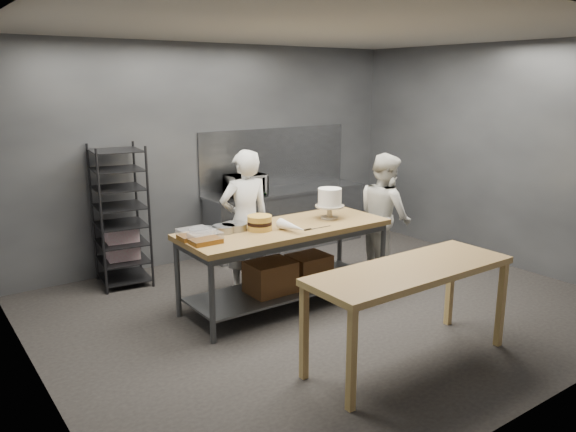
# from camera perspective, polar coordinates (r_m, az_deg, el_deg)

# --- Properties ---
(ground) EXTENTS (6.00, 6.00, 0.00)m
(ground) POSITION_cam_1_polar(r_m,az_deg,el_deg) (6.45, 3.94, -9.22)
(ground) COLOR black
(ground) RESTS_ON ground
(back_wall) EXTENTS (6.00, 0.04, 3.00)m
(back_wall) POSITION_cam_1_polar(r_m,az_deg,el_deg) (8.09, -7.26, 6.41)
(back_wall) COLOR #4C4F54
(back_wall) RESTS_ON ground
(work_table) EXTENTS (2.40, 0.90, 0.92)m
(work_table) POSITION_cam_1_polar(r_m,az_deg,el_deg) (6.32, -0.19, -4.12)
(work_table) COLOR brown
(work_table) RESTS_ON ground
(near_counter) EXTENTS (2.00, 0.70, 0.90)m
(near_counter) POSITION_cam_1_polar(r_m,az_deg,el_deg) (5.09, 12.34, -6.02)
(near_counter) COLOR #9E6E41
(near_counter) RESTS_ON ground
(back_counter) EXTENTS (2.60, 0.60, 0.90)m
(back_counter) POSITION_cam_1_polar(r_m,az_deg,el_deg) (8.53, -0.10, -0.27)
(back_counter) COLOR slate
(back_counter) RESTS_ON ground
(splashback_panel) EXTENTS (2.60, 0.02, 0.90)m
(splashback_panel) POSITION_cam_1_polar(r_m,az_deg,el_deg) (8.61, -1.27, 5.94)
(splashback_panel) COLOR slate
(splashback_panel) RESTS_ON back_counter
(speed_rack) EXTENTS (0.67, 0.72, 1.75)m
(speed_rack) POSITION_cam_1_polar(r_m,az_deg,el_deg) (7.22, -16.65, -0.12)
(speed_rack) COLOR black
(speed_rack) RESTS_ON ground
(chef_behind) EXTENTS (0.67, 0.49, 1.72)m
(chef_behind) POSITION_cam_1_polar(r_m,az_deg,el_deg) (6.71, -4.38, -0.56)
(chef_behind) COLOR silver
(chef_behind) RESTS_ON ground
(chef_right) EXTENTS (0.81, 0.92, 1.61)m
(chef_right) POSITION_cam_1_polar(r_m,az_deg,el_deg) (7.30, 9.79, 0.01)
(chef_right) COLOR silver
(chef_right) RESTS_ON ground
(microwave) EXTENTS (0.54, 0.37, 0.30)m
(microwave) POSITION_cam_1_polar(r_m,az_deg,el_deg) (8.02, -4.33, 3.16)
(microwave) COLOR black
(microwave) RESTS_ON back_counter
(frosted_cake_stand) EXTENTS (0.34, 0.34, 0.36)m
(frosted_cake_stand) POSITION_cam_1_polar(r_m,az_deg,el_deg) (6.56, 4.26, 1.72)
(frosted_cake_stand) COLOR #B1A58D
(frosted_cake_stand) RESTS_ON work_table
(layer_cake) EXTENTS (0.27, 0.27, 0.16)m
(layer_cake) POSITION_cam_1_polar(r_m,az_deg,el_deg) (6.07, -2.90, -0.70)
(layer_cake) COLOR gold
(layer_cake) RESTS_ON work_table
(cake_pans) EXTENTS (0.65, 0.28, 0.07)m
(cake_pans) POSITION_cam_1_polar(r_m,az_deg,el_deg) (6.00, -6.95, -1.36)
(cake_pans) COLOR gray
(cake_pans) RESTS_ON work_table
(piping_bag) EXTENTS (0.17, 0.39, 0.12)m
(piping_bag) POSITION_cam_1_polar(r_m,az_deg,el_deg) (5.98, 0.42, -1.10)
(piping_bag) COLOR white
(piping_bag) RESTS_ON work_table
(offset_spatula) EXTENTS (0.36, 0.02, 0.02)m
(offset_spatula) POSITION_cam_1_polar(r_m,az_deg,el_deg) (6.13, 2.67, -1.28)
(offset_spatula) COLOR slate
(offset_spatula) RESTS_ON work_table
(pastry_clamshells) EXTENTS (0.33, 0.43, 0.11)m
(pastry_clamshells) POSITION_cam_1_polar(r_m,az_deg,el_deg) (5.71, -8.98, -2.00)
(pastry_clamshells) COLOR #A46420
(pastry_clamshells) RESTS_ON work_table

